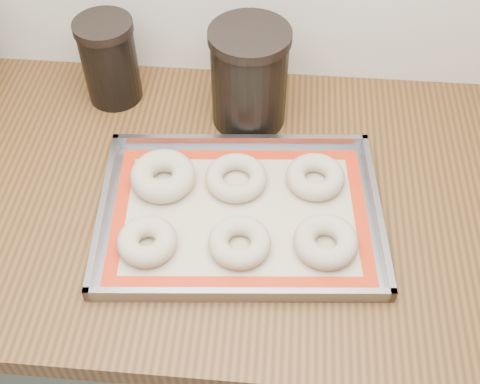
# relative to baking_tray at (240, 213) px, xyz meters

# --- Properties ---
(cabinet) EXTENTS (3.00, 0.65, 0.86)m
(cabinet) POSITION_rel_baking_tray_xyz_m (-0.21, 0.05, -0.48)
(cabinet) COLOR #5A6357
(cabinet) RESTS_ON floor
(countertop) EXTENTS (3.06, 0.68, 0.04)m
(countertop) POSITION_rel_baking_tray_xyz_m (-0.21, 0.05, -0.03)
(countertop) COLOR brown
(countertop) RESTS_ON cabinet
(baking_tray) EXTENTS (0.49, 0.37, 0.03)m
(baking_tray) POSITION_rel_baking_tray_xyz_m (0.00, 0.00, 0.00)
(baking_tray) COLOR gray
(baking_tray) RESTS_ON countertop
(baking_mat) EXTENTS (0.44, 0.32, 0.00)m
(baking_mat) POSITION_rel_baking_tray_xyz_m (0.00, 0.00, -0.00)
(baking_mat) COLOR #C6B793
(baking_mat) RESTS_ON baking_tray
(bagel_front_left) EXTENTS (0.12, 0.12, 0.03)m
(bagel_front_left) POSITION_rel_baking_tray_xyz_m (-0.14, -0.08, 0.02)
(bagel_front_left) COLOR #C4B398
(bagel_front_left) RESTS_ON baking_mat
(bagel_front_mid) EXTENTS (0.13, 0.13, 0.03)m
(bagel_front_mid) POSITION_rel_baking_tray_xyz_m (0.01, -0.07, 0.01)
(bagel_front_mid) COLOR #C4B398
(bagel_front_mid) RESTS_ON baking_mat
(bagel_front_right) EXTENTS (0.10, 0.10, 0.03)m
(bagel_front_right) POSITION_rel_baking_tray_xyz_m (0.14, -0.06, 0.01)
(bagel_front_right) COLOR #C4B398
(bagel_front_right) RESTS_ON baking_mat
(bagel_back_left) EXTENTS (0.13, 0.13, 0.04)m
(bagel_back_left) POSITION_rel_baking_tray_xyz_m (-0.14, 0.05, 0.02)
(bagel_back_left) COLOR #C4B398
(bagel_back_left) RESTS_ON baking_mat
(bagel_back_mid) EXTENTS (0.12, 0.12, 0.03)m
(bagel_back_mid) POSITION_rel_baking_tray_xyz_m (-0.01, 0.07, 0.01)
(bagel_back_mid) COLOR #C4B398
(bagel_back_mid) RESTS_ON baking_mat
(bagel_back_right) EXTENTS (0.12, 0.12, 0.03)m
(bagel_back_right) POSITION_rel_baking_tray_xyz_m (0.12, 0.08, 0.01)
(bagel_back_right) COLOR #C4B398
(bagel_back_right) RESTS_ON baking_mat
(canister_mid) EXTENTS (0.11, 0.11, 0.17)m
(canister_mid) POSITION_rel_baking_tray_xyz_m (-0.27, 0.28, 0.08)
(canister_mid) COLOR black
(canister_mid) RESTS_ON countertop
(canister_right) EXTENTS (0.14, 0.14, 0.19)m
(canister_right) POSITION_rel_baking_tray_xyz_m (-0.00, 0.24, 0.09)
(canister_right) COLOR black
(canister_right) RESTS_ON countertop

